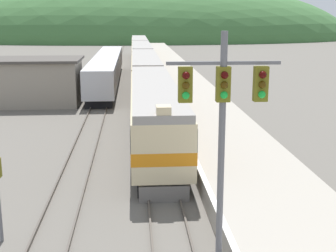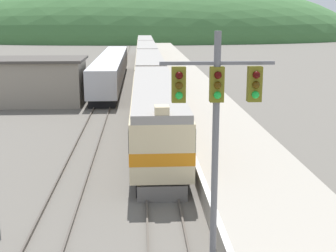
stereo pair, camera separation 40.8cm
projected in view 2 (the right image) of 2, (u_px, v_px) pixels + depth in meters
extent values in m
cube|color=#4C443D|center=(142.00, 66.00, 76.55)|extent=(0.08, 180.00, 0.16)
cube|color=#4C443D|center=(151.00, 66.00, 76.63)|extent=(0.08, 180.00, 0.16)
cube|color=#4C443D|center=(115.00, 66.00, 76.30)|extent=(0.08, 180.00, 0.16)
cube|color=#4C443D|center=(123.00, 66.00, 76.38)|extent=(0.08, 180.00, 0.16)
cube|color=#9E9689|center=(185.00, 80.00, 57.33)|extent=(5.42, 140.00, 0.95)
cube|color=silver|center=(163.00, 76.00, 57.07)|extent=(0.24, 140.00, 0.01)
ellipsoid|color=#3D6B38|center=(143.00, 39.00, 162.09)|extent=(149.38, 67.22, 39.91)
cube|color=gray|center=(35.00, 82.00, 44.08)|extent=(8.97, 5.75, 4.07)
cube|color=#47423D|center=(34.00, 59.00, 43.58)|extent=(9.47, 6.25, 0.24)
cube|color=black|center=(155.00, 137.00, 30.62)|extent=(2.40, 18.78, 0.85)
cube|color=beige|center=(155.00, 110.00, 30.21)|extent=(2.93, 19.98, 2.75)
cube|color=orange|center=(155.00, 114.00, 30.26)|extent=(2.96, 20.00, 0.61)
cube|color=black|center=(155.00, 101.00, 30.07)|extent=(2.95, 18.78, 0.83)
cube|color=gray|center=(155.00, 86.00, 29.84)|extent=(2.75, 19.98, 0.40)
cube|color=black|center=(161.00, 136.00, 21.46)|extent=(2.97, 2.20, 1.10)
cube|color=beige|center=(162.00, 110.00, 20.49)|extent=(0.64, 0.80, 0.36)
cube|color=slate|center=(162.00, 193.00, 21.13)|extent=(2.28, 0.40, 0.77)
cube|color=black|center=(149.00, 89.00, 50.86)|extent=(2.40, 18.71, 0.85)
cube|color=beige|center=(149.00, 72.00, 50.45)|extent=(2.93, 19.90, 2.75)
cube|color=orange|center=(149.00, 74.00, 50.50)|extent=(2.96, 19.92, 0.61)
cube|color=black|center=(149.00, 66.00, 50.31)|extent=(2.95, 18.71, 0.83)
cube|color=gray|center=(149.00, 57.00, 50.08)|extent=(2.75, 19.90, 0.40)
cube|color=black|center=(147.00, 68.00, 71.07)|extent=(2.40, 18.71, 0.85)
cube|color=beige|center=(147.00, 56.00, 70.65)|extent=(2.93, 19.90, 2.75)
cube|color=orange|center=(147.00, 57.00, 70.70)|extent=(2.96, 19.92, 0.61)
cube|color=black|center=(147.00, 52.00, 70.51)|extent=(2.95, 18.71, 0.83)
cube|color=gray|center=(146.00, 45.00, 70.29)|extent=(2.75, 19.90, 0.40)
cube|color=black|center=(145.00, 56.00, 91.27)|extent=(2.40, 18.71, 0.85)
cube|color=beige|center=(145.00, 47.00, 90.85)|extent=(2.93, 19.90, 2.75)
cube|color=orange|center=(145.00, 48.00, 90.90)|extent=(2.96, 19.92, 0.61)
cube|color=black|center=(145.00, 44.00, 90.71)|extent=(2.95, 18.71, 0.83)
cube|color=gray|center=(145.00, 38.00, 90.49)|extent=(2.75, 19.90, 0.40)
cube|color=black|center=(112.00, 80.00, 57.55)|extent=(2.46, 31.86, 0.80)
cube|color=#BCBCC1|center=(112.00, 66.00, 57.15)|extent=(2.90, 33.19, 2.66)
cylinder|color=slate|center=(215.00, 164.00, 13.98)|extent=(0.20, 0.20, 7.80)
cube|color=slate|center=(217.00, 63.00, 13.29)|extent=(3.30, 0.10, 0.10)
cube|color=#6B6619|center=(179.00, 85.00, 13.37)|extent=(0.40, 0.28, 1.02)
sphere|color=#3C0504|center=(179.00, 75.00, 13.14)|extent=(0.22, 0.22, 0.22)
sphere|color=#412C05|center=(179.00, 86.00, 13.20)|extent=(0.22, 0.22, 0.22)
sphere|color=green|center=(179.00, 96.00, 13.27)|extent=(0.22, 0.22, 0.22)
cube|color=#6B6619|center=(217.00, 84.00, 13.43)|extent=(0.40, 0.28, 1.02)
sphere|color=#3C0504|center=(218.00, 75.00, 13.20)|extent=(0.22, 0.22, 0.22)
sphere|color=#412C05|center=(218.00, 85.00, 13.26)|extent=(0.22, 0.22, 0.22)
sphere|color=green|center=(217.00, 95.00, 13.33)|extent=(0.22, 0.22, 0.22)
cube|color=#6B6619|center=(255.00, 84.00, 13.49)|extent=(0.40, 0.28, 1.02)
sphere|color=#3C0504|center=(256.00, 75.00, 13.26)|extent=(0.22, 0.22, 0.22)
sphere|color=#412C05|center=(256.00, 85.00, 13.33)|extent=(0.22, 0.22, 0.22)
sphere|color=green|center=(256.00, 95.00, 13.39)|extent=(0.22, 0.22, 0.22)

